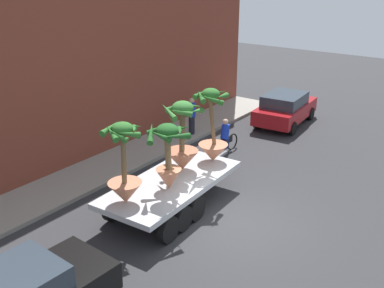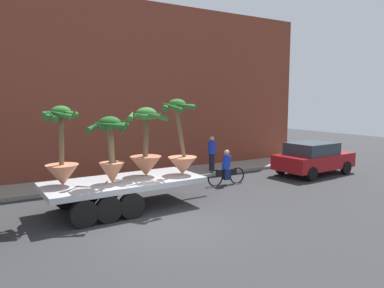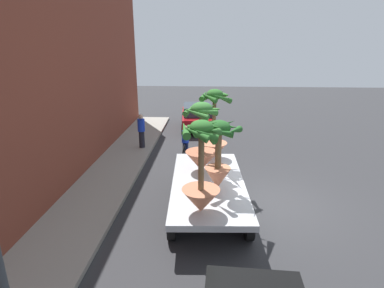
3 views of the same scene
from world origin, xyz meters
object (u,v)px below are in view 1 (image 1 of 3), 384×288
potted_palm_rear (168,156)px  pedestrian_near_gate (192,115)px  flatbed_trailer (167,190)px  parked_car (285,108)px  potted_palm_middle (182,143)px  potted_palm_front (124,172)px  cyclist (225,138)px  potted_palm_extra (212,135)px

potted_palm_rear → pedestrian_near_gate: bearing=30.6°
flatbed_trailer → pedestrian_near_gate: pedestrian_near_gate is taller
flatbed_trailer → parked_car: (10.15, 0.75, 0.08)m
flatbed_trailer → potted_palm_rear: 1.39m
potted_palm_rear → parked_car: bearing=5.6°
potted_palm_rear → potted_palm_middle: 1.50m
flatbed_trailer → potted_palm_middle: bearing=12.6°
potted_palm_middle → pedestrian_near_gate: (4.79, 3.14, -0.89)m
flatbed_trailer → parked_car: parked_car is taller
potted_palm_middle → potted_palm_front: bearing=-178.7°
flatbed_trailer → cyclist: bearing=12.2°
potted_palm_middle → pedestrian_near_gate: 5.80m
potted_palm_front → potted_palm_extra: size_ratio=0.92×
potted_palm_middle → potted_palm_front: (-2.80, -0.06, 0.01)m
potted_palm_extra → parked_car: bearing=6.7°
pedestrian_near_gate → parked_car: bearing=-32.2°
flatbed_trailer → potted_palm_extra: 2.60m
cyclist → parked_car: (4.93, -0.37, 0.16)m
potted_palm_rear → potted_palm_front: potted_palm_front is taller
flatbed_trailer → parked_car: 10.18m
potted_palm_rear → flatbed_trailer: bearing=48.1°
potted_palm_middle → parked_car: potted_palm_middle is taller
potted_palm_middle → pedestrian_near_gate: potted_palm_middle is taller
potted_palm_extra → potted_palm_front: bearing=174.7°
potted_palm_front → cyclist: bearing=7.7°
potted_palm_rear → parked_car: 10.51m
potted_palm_rear → pedestrian_near_gate: 7.27m
potted_palm_extra → pedestrian_near_gate: bearing=44.3°
pedestrian_near_gate → flatbed_trailer: bearing=-150.3°
flatbed_trailer → potted_palm_middle: potted_palm_middle is taller
potted_palm_middle → potted_palm_extra: size_ratio=0.89×
flatbed_trailer → cyclist: size_ratio=3.38×
cyclist → parked_car: parked_car is taller
parked_car → potted_palm_extra: bearing=-173.3°
potted_palm_front → potted_palm_extra: potted_palm_extra is taller
cyclist → potted_palm_middle: bearing=-167.9°
potted_palm_rear → parked_car: (10.39, 1.02, -1.26)m
potted_palm_middle → potted_palm_extra: bearing=-20.5°
flatbed_trailer → potted_palm_rear: (-0.24, -0.27, 1.34)m
potted_palm_middle → potted_palm_extra: potted_palm_extra is taller
pedestrian_near_gate → potted_palm_extra: bearing=-135.7°
potted_palm_front → flatbed_trailer: bearing=-6.8°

